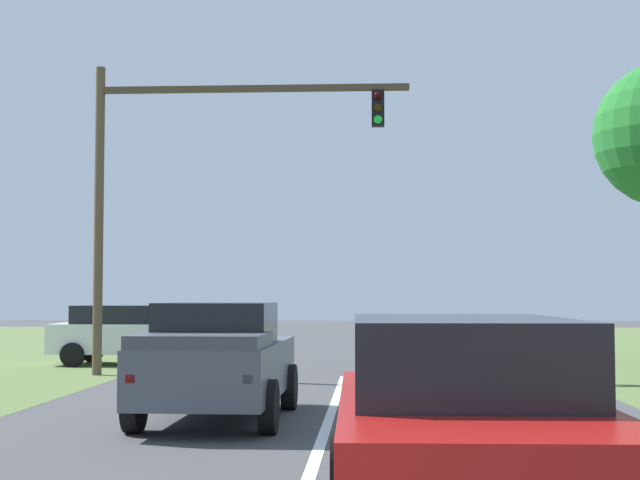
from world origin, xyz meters
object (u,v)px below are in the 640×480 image
Objects in this scene: red_suv_near at (463,426)px; crossing_suv_far at (126,333)px; pickup_truck_lead at (218,360)px; traffic_light at (180,169)px.

crossing_suv_far is at bearing 111.80° from red_suv_near.
pickup_truck_lead is at bearing 113.18° from red_suv_near.
red_suv_near is 1.02× the size of pickup_truck_lead.
red_suv_near is 8.18m from pickup_truck_lead.
red_suv_near reaches higher than crossing_suv_far.
pickup_truck_lead is (-3.22, 7.52, -0.00)m from red_suv_near.
red_suv_near is at bearing -70.80° from traffic_light.
traffic_light is at bearing 109.20° from red_suv_near.
traffic_light reaches higher than red_suv_near.
crossing_suv_far is (-7.87, 19.68, -0.07)m from red_suv_near.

